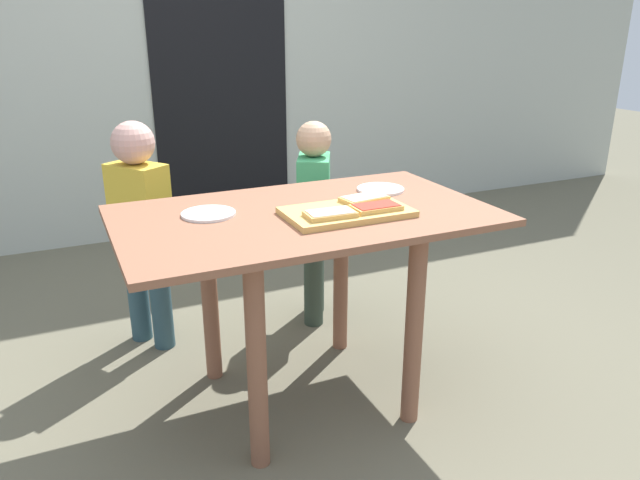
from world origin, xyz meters
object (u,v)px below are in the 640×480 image
object	(u,v)px
dining_table	(305,248)
pizza_slice_far_right	(364,199)
cutting_board	(347,212)
child_left	(141,221)
child_right	(314,211)
pizza_slice_near_right	(376,207)
pizza_slice_near_left	(330,214)
plate_white_right	(381,189)
plate_white_left	(208,214)

from	to	relation	value
dining_table	pizza_slice_far_right	distance (m)	0.27
cutting_board	child_left	xyz separation A→B (m)	(-0.58, 0.76, -0.18)
cutting_board	child_right	world-z (taller)	child_right
pizza_slice_near_right	dining_table	bearing A→B (deg)	145.85
dining_table	pizza_slice_near_left	size ratio (longest dim) A/B	7.65
pizza_slice_near_right	pizza_slice_far_right	size ratio (longest dim) A/B	0.94
plate_white_right	pizza_slice_near_left	bearing A→B (deg)	-141.11
dining_table	pizza_slice_near_right	world-z (taller)	pizza_slice_near_right
pizza_slice_far_right	plate_white_left	xyz separation A→B (m)	(-0.53, 0.13, -0.03)
cutting_board	child_right	xyz separation A→B (m)	(0.18, 0.69, -0.21)
child_left	child_right	size ratio (longest dim) A/B	1.04
pizza_slice_far_right	pizza_slice_near_left	bearing A→B (deg)	-148.78
child_right	plate_white_left	bearing A→B (deg)	-140.95
child_left	pizza_slice_far_right	bearing A→B (deg)	-45.89
child_right	plate_white_right	bearing A→B (deg)	-79.89
dining_table	plate_white_left	distance (m)	0.36
cutting_board	pizza_slice_far_right	world-z (taller)	pizza_slice_far_right
cutting_board	child_right	size ratio (longest dim) A/B	0.44
pizza_slice_near_left	child_left	size ratio (longest dim) A/B	0.17
dining_table	child_right	distance (m)	0.67
pizza_slice_near_left	plate_white_left	bearing A→B (deg)	144.30
plate_white_left	child_right	distance (m)	0.81
pizza_slice_near_right	plate_white_left	size ratio (longest dim) A/B	0.89
plate_white_right	cutting_board	bearing A→B (deg)	-138.86
pizza_slice_near_right	child_right	distance (m)	0.78
plate_white_right	pizza_slice_near_right	bearing A→B (deg)	-122.47
pizza_slice_near_right	plate_white_left	bearing A→B (deg)	154.93
cutting_board	pizza_slice_near_right	xyz separation A→B (m)	(0.09, -0.05, 0.02)
cutting_board	pizza_slice_near_right	world-z (taller)	pizza_slice_near_right
pizza_slice_near_left	dining_table	bearing A→B (deg)	101.98
pizza_slice_near_left	child_left	world-z (taller)	child_left
pizza_slice_near_right	pizza_slice_far_right	xyz separation A→B (m)	(0.01, 0.11, 0.00)
cutting_board	plate_white_left	bearing A→B (deg)	155.64
pizza_slice_far_right	child_right	xyz separation A→B (m)	(0.08, 0.63, -0.23)
cutting_board	child_right	distance (m)	0.74
plate_white_right	child_left	world-z (taller)	child_left
pizza_slice_far_right	child_right	distance (m)	0.67
dining_table	plate_white_right	size ratio (longest dim) A/B	6.99
plate_white_left	dining_table	bearing A→B (deg)	-18.27
child_right	pizza_slice_near_right	bearing A→B (deg)	-97.38
pizza_slice_near_right	child_left	size ratio (longest dim) A/B	0.17
pizza_slice_near_left	pizza_slice_far_right	distance (m)	0.22
pizza_slice_near_right	child_left	distance (m)	1.07
plate_white_right	child_left	bearing A→B (deg)	147.82
plate_white_left	child_right	bearing A→B (deg)	39.05
pizza_slice_far_right	pizza_slice_near_right	bearing A→B (deg)	-96.60
dining_table	pizza_slice_far_right	size ratio (longest dim) A/B	7.33
pizza_slice_far_right	child_right	size ratio (longest dim) A/B	0.18
child_left	pizza_slice_near_left	bearing A→B (deg)	-58.77
child_left	dining_table	bearing A→B (deg)	-55.39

